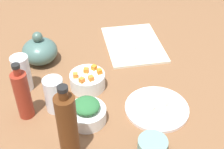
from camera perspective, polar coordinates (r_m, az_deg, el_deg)
name	(u,v)px	position (r cm, az deg, el deg)	size (l,w,h in cm)	color
tabletop	(112,87)	(122.19, 0.00, -2.40)	(190.00, 190.00, 3.00)	brown
cutting_board	(133,44)	(144.69, 4.02, 5.71)	(34.25, 25.42, 1.00)	silver
plate_tofu	(157,108)	(111.51, 8.41, -6.29)	(23.05, 23.05, 1.20)	white
bowl_greens	(87,115)	(105.64, -4.70, -7.52)	(13.29, 13.29, 5.18)	white
bowl_carrots	(88,81)	(118.54, -4.62, -1.14)	(13.67, 13.67, 6.19)	white
bowl_small_side	(153,145)	(98.25, 7.64, -13.01)	(9.46, 9.46, 3.92)	#71A095
teapot	(40,51)	(134.32, -13.41, 4.40)	(17.14, 15.09, 14.55)	#466962
bottle_0	(68,127)	(89.42, -8.35, -9.73)	(5.94, 5.94, 27.40)	#552C12
bottle_1	(23,95)	(106.59, -16.45, -3.63)	(5.32, 5.32, 22.19)	maroon
drinking_glass_0	(22,73)	(119.84, -16.54, 0.22)	(6.65, 6.65, 14.64)	white
drinking_glass_1	(54,95)	(108.54, -10.78, -3.74)	(6.97, 6.97, 13.30)	white
carrot_cube_0	(75,75)	(115.14, -6.89, -0.15)	(1.80, 1.80, 1.80)	orange
carrot_cube_1	(82,80)	(112.62, -5.70, -1.06)	(1.80, 1.80, 1.80)	orange
carrot_cube_2	(91,78)	(113.24, -3.96, -0.69)	(1.80, 1.80, 1.80)	orange
carrot_cube_3	(86,70)	(117.16, -4.88, 0.79)	(1.80, 1.80, 1.80)	orange
carrot_cube_4	(94,67)	(118.40, -3.40, 1.33)	(1.80, 1.80, 1.80)	orange
carrot_cube_5	(100,71)	(116.29, -2.36, 0.58)	(1.80, 1.80, 1.80)	orange
chopped_greens_mound	(86,106)	(102.59, -4.83, -5.83)	(9.38, 9.11, 3.51)	#2D6D39
tofu_cube_0	(153,98)	(112.95, 7.75, -4.33)	(2.20, 2.20, 2.20)	white
tofu_cube_1	(166,103)	(111.54, 10.09, -5.29)	(2.20, 2.20, 2.20)	white
tofu_cube_2	(165,112)	(108.11, 9.85, -6.98)	(2.20, 2.20, 2.20)	white
tofu_cube_3	(152,108)	(108.85, 7.48, -6.29)	(2.20, 2.20, 2.20)	silver
tofu_cube_4	(163,96)	(113.96, 9.50, -4.08)	(2.20, 2.20, 2.20)	white
dumpling_0	(122,51)	(136.48, 1.88, 4.50)	(5.77, 4.93, 2.66)	beige
dumpling_1	(132,47)	(139.35, 3.82, 5.09)	(4.41, 4.01, 2.17)	beige
dumpling_2	(136,35)	(148.55, 4.55, 7.41)	(4.41, 3.81, 2.50)	beige
dumpling_3	(122,28)	(154.07, 1.92, 8.64)	(4.02, 3.74, 2.11)	beige
dumpling_4	(115,38)	(145.34, 0.64, 6.88)	(4.72, 4.37, 2.90)	beige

